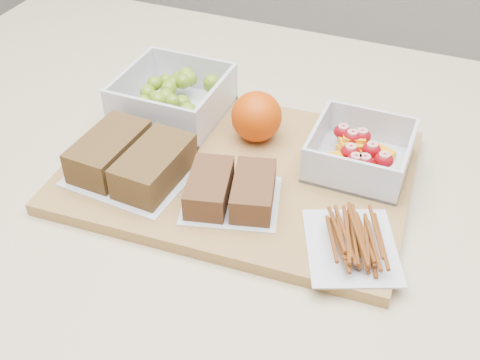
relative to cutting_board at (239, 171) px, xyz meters
The scene contains 7 objects.
cutting_board is the anchor object (origin of this frame).
grape_container 0.15m from the cutting_board, 148.11° to the left, with size 0.14×0.14×0.06m.
fruit_container 0.15m from the cutting_board, 22.42° to the left, with size 0.12×0.12×0.05m.
orange 0.08m from the cutting_board, 91.73° to the left, with size 0.07×0.07×0.07m, color #C84204.
sandwich_bag_left 0.13m from the cutting_board, 151.94° to the right, with size 0.15×0.13×0.04m.
sandwich_bag_center 0.07m from the cutting_board, 75.19° to the right, with size 0.13×0.12×0.03m.
pretzel_bag 0.19m from the cutting_board, 27.12° to the right, with size 0.13×0.14×0.03m.
Camera 1 is at (0.22, -0.52, 1.38)m, focal length 45.00 mm.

